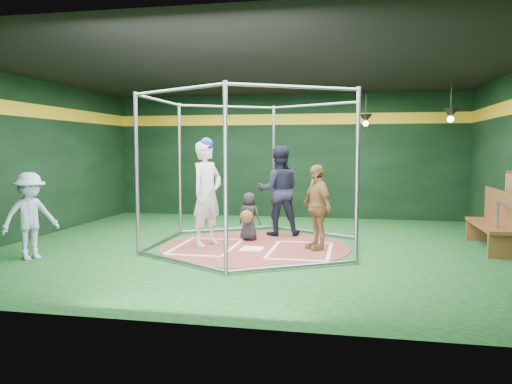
% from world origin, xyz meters
% --- Properties ---
extents(room_shell, '(10.10, 9.10, 3.53)m').
position_xyz_m(room_shell, '(0.00, 0.01, 1.75)').
color(room_shell, '#0D3D13').
rests_on(room_shell, ground).
extents(clay_disc, '(3.80, 3.80, 0.01)m').
position_xyz_m(clay_disc, '(0.00, 0.00, 0.01)').
color(clay_disc, brown).
rests_on(clay_disc, ground).
extents(home_plate, '(0.43, 0.43, 0.01)m').
position_xyz_m(home_plate, '(0.00, -0.30, 0.02)').
color(home_plate, white).
rests_on(home_plate, clay_disc).
extents(batter_box_left, '(1.17, 1.77, 0.01)m').
position_xyz_m(batter_box_left, '(-0.95, -0.25, 0.02)').
color(batter_box_left, white).
rests_on(batter_box_left, clay_disc).
extents(batter_box_right, '(1.17, 1.77, 0.01)m').
position_xyz_m(batter_box_right, '(0.95, -0.25, 0.02)').
color(batter_box_right, white).
rests_on(batter_box_right, clay_disc).
extents(batting_cage, '(4.05, 4.67, 3.00)m').
position_xyz_m(batting_cage, '(-0.00, -0.00, 1.50)').
color(batting_cage, gray).
rests_on(batting_cage, ground).
extents(pendant_lamp_near, '(0.34, 0.34, 0.90)m').
position_xyz_m(pendant_lamp_near, '(2.20, 3.60, 2.74)').
color(pendant_lamp_near, black).
rests_on(pendant_lamp_near, room_shell).
extents(pendant_lamp_far, '(0.34, 0.34, 0.90)m').
position_xyz_m(pendant_lamp_far, '(4.00, 2.00, 2.74)').
color(pendant_lamp_far, black).
rests_on(pendant_lamp_far, room_shell).
extents(batter_figure, '(0.79, 0.91, 2.18)m').
position_xyz_m(batter_figure, '(-0.98, -0.07, 1.09)').
color(batter_figure, silver).
rests_on(batter_figure, clay_disc).
extents(visitor_leopard, '(0.86, 1.04, 1.66)m').
position_xyz_m(visitor_leopard, '(1.23, -0.03, 0.84)').
color(visitor_leopard, tan).
rests_on(visitor_leopard, clay_disc).
extents(catcher_figure, '(0.56, 0.60, 1.03)m').
position_xyz_m(catcher_figure, '(-0.26, 0.62, 0.53)').
color(catcher_figure, black).
rests_on(catcher_figure, clay_disc).
extents(umpire, '(1.14, 0.98, 2.03)m').
position_xyz_m(umpire, '(0.26, 1.41, 1.03)').
color(umpire, black).
rests_on(umpire, clay_disc).
extents(bystander_blue, '(1.02, 1.16, 1.55)m').
position_xyz_m(bystander_blue, '(-3.71, -1.87, 0.78)').
color(bystander_blue, '#A4B8D9').
rests_on(bystander_blue, ground).
extents(dugout_bench, '(0.47, 2.00, 1.17)m').
position_xyz_m(dugout_bench, '(4.64, 0.70, 0.60)').
color(dugout_bench, brown).
rests_on(dugout_bench, ground).
extents(steel_railing, '(0.05, 1.16, 1.00)m').
position_xyz_m(steel_railing, '(4.55, -0.44, 0.67)').
color(steel_railing, gray).
rests_on(steel_railing, ground).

